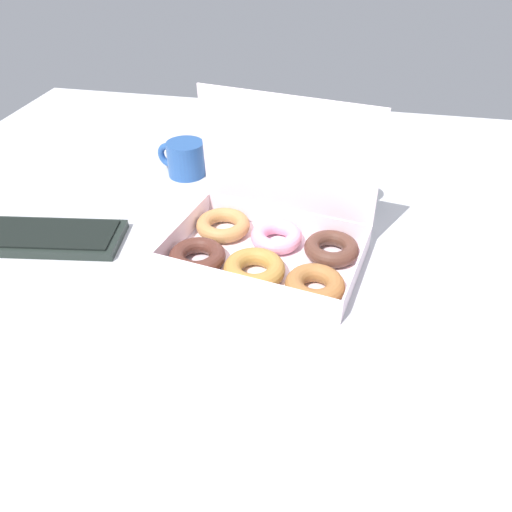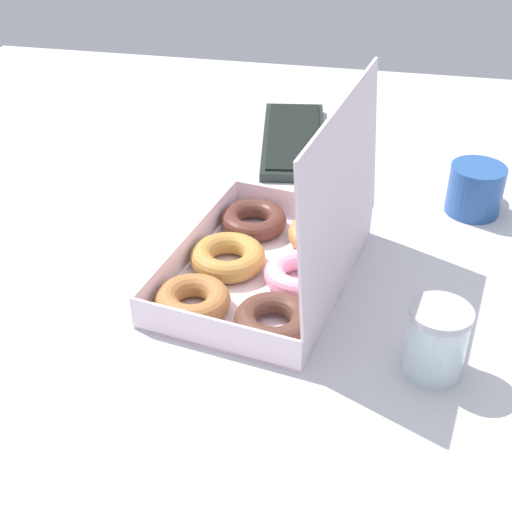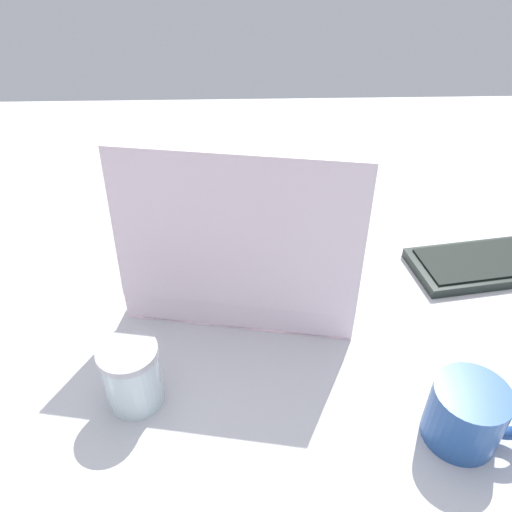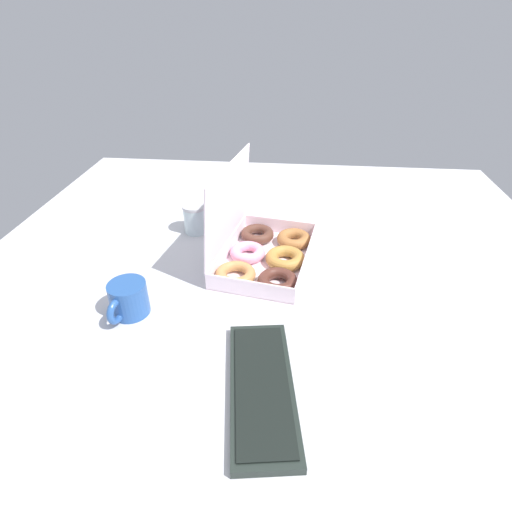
# 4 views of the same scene
# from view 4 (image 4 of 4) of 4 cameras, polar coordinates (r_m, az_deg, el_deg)

# --- Properties ---
(ground_plane) EXTENTS (1.80, 1.80, 0.02)m
(ground_plane) POSITION_cam_4_polar(r_m,az_deg,el_deg) (1.16, 2.58, -2.50)
(ground_plane) COLOR silver
(donut_box) EXTENTS (0.40, 0.31, 0.29)m
(donut_box) POSITION_cam_4_polar(r_m,az_deg,el_deg) (1.18, 1.06, 0.76)
(donut_box) COLOR white
(donut_box) RESTS_ON ground_plane
(keyboard) EXTENTS (0.36, 0.17, 0.02)m
(keyboard) POSITION_cam_4_polar(r_m,az_deg,el_deg) (0.84, 0.94, -18.28)
(keyboard) COLOR black
(keyboard) RESTS_ON ground_plane
(coffee_mug) EXTENTS (0.13, 0.09, 0.09)m
(coffee_mug) POSITION_cam_4_polar(r_m,az_deg,el_deg) (1.03, -17.83, -5.87)
(coffee_mug) COLOR #275094
(coffee_mug) RESTS_ON ground_plane
(glass_jar) EXTENTS (0.08, 0.08, 0.10)m
(glass_jar) POSITION_cam_4_polar(r_m,az_deg,el_deg) (1.34, -8.70, 5.33)
(glass_jar) COLOR silver
(glass_jar) RESTS_ON ground_plane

